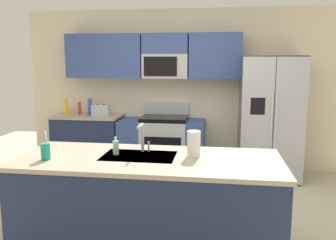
% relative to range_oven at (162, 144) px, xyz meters
% --- Properties ---
extents(ground_plane, '(9.00, 9.00, 0.00)m').
position_rel_range_oven_xyz_m(ground_plane, '(0.27, -1.80, -0.44)').
color(ground_plane, beige).
rests_on(ground_plane, ground).
extents(kitchen_wall_unit, '(5.20, 0.43, 2.60)m').
position_rel_range_oven_xyz_m(kitchen_wall_unit, '(0.13, 0.28, 1.03)').
color(kitchen_wall_unit, beige).
rests_on(kitchen_wall_unit, ground).
extents(back_counter, '(1.11, 0.63, 0.90)m').
position_rel_range_oven_xyz_m(back_counter, '(-1.24, -0.00, 0.01)').
color(back_counter, '#1E2A4D').
rests_on(back_counter, ground).
extents(range_oven, '(1.36, 0.61, 1.10)m').
position_rel_range_oven_xyz_m(range_oven, '(0.00, 0.00, 0.00)').
color(range_oven, '#B7BABF').
rests_on(range_oven, ground).
extents(refrigerator, '(0.90, 0.76, 1.85)m').
position_rel_range_oven_xyz_m(refrigerator, '(1.66, -0.07, 0.48)').
color(refrigerator, '#4C4F54').
rests_on(refrigerator, ground).
extents(island_counter, '(2.43, 0.98, 0.90)m').
position_rel_range_oven_xyz_m(island_counter, '(0.26, -2.40, 0.01)').
color(island_counter, '#1E2A4D').
rests_on(island_counter, ground).
extents(toaster, '(0.28, 0.16, 0.18)m').
position_rel_range_oven_xyz_m(toaster, '(-0.99, -0.05, 0.55)').
color(toaster, '#B7BABF').
rests_on(toaster, back_counter).
extents(pepper_mill, '(0.05, 0.05, 0.21)m').
position_rel_range_oven_xyz_m(pepper_mill, '(-1.37, -0.00, 0.56)').
color(pepper_mill, '#B2332D').
rests_on(pepper_mill, back_counter).
extents(bottle_yellow, '(0.07, 0.07, 0.27)m').
position_rel_range_oven_xyz_m(bottle_yellow, '(-1.61, -0.01, 0.59)').
color(bottle_yellow, yellow).
rests_on(bottle_yellow, back_counter).
extents(bottle_blue, '(0.07, 0.07, 0.27)m').
position_rel_range_oven_xyz_m(bottle_blue, '(-1.20, 0.01, 0.59)').
color(bottle_blue, blue).
rests_on(bottle_blue, back_counter).
extents(sink_faucet, '(0.08, 0.21, 0.28)m').
position_rel_range_oven_xyz_m(sink_faucet, '(0.16, -2.21, 0.62)').
color(sink_faucet, '#B7BABF').
rests_on(sink_faucet, island_counter).
extents(drink_cup_teal, '(0.08, 0.08, 0.27)m').
position_rel_range_oven_xyz_m(drink_cup_teal, '(-0.64, -2.59, 0.53)').
color(drink_cup_teal, teal).
rests_on(drink_cup_teal, island_counter).
extents(soap_dispenser, '(0.06, 0.06, 0.17)m').
position_rel_range_oven_xyz_m(soap_dispenser, '(-0.07, -2.33, 0.53)').
color(soap_dispenser, '#A5D8B2').
rests_on(soap_dispenser, island_counter).
extents(paper_towel_roll, '(0.12, 0.12, 0.24)m').
position_rel_range_oven_xyz_m(paper_towel_roll, '(0.67, -2.30, 0.58)').
color(paper_towel_roll, white).
rests_on(paper_towel_roll, island_counter).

